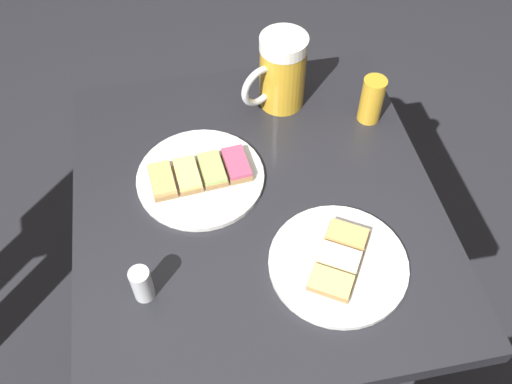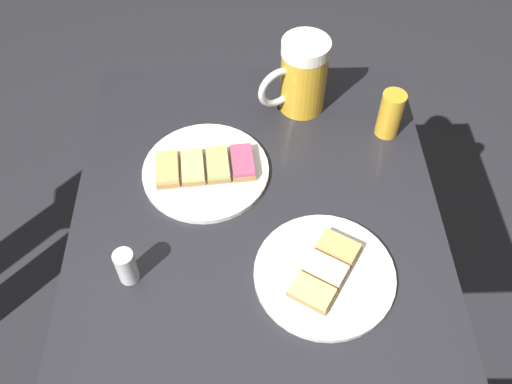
{
  "view_description": "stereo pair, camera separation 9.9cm",
  "coord_description": "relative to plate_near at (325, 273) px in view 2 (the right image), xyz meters",
  "views": [
    {
      "loc": [
        0.6,
        -0.12,
        1.58
      ],
      "look_at": [
        0.0,
        0.0,
        0.8
      ],
      "focal_mm": 39.24,
      "sensor_mm": 36.0,
      "label": 1
    },
    {
      "loc": [
        0.61,
        -0.02,
        1.58
      ],
      "look_at": [
        0.0,
        0.0,
        0.8
      ],
      "focal_mm": 39.24,
      "sensor_mm": 36.0,
      "label": 2
    }
  ],
  "objects": [
    {
      "name": "salt_shaker",
      "position": [
        -0.01,
        -0.32,
        0.02
      ],
      "size": [
        0.03,
        0.03,
        0.07
      ],
      "primitive_type": "cylinder",
      "color": "silver",
      "rests_on": "cafe_table"
    },
    {
      "name": "plate_near",
      "position": [
        0.0,
        0.0,
        0.0
      ],
      "size": [
        0.23,
        0.23,
        0.03
      ],
      "color": "white",
      "rests_on": "cafe_table"
    },
    {
      "name": "cafe_table",
      "position": [
        -0.16,
        -0.11,
        -0.2
      ],
      "size": [
        0.71,
        0.65,
        0.78
      ],
      "color": "black",
      "rests_on": "ground_plane"
    },
    {
      "name": "beer_glass_small",
      "position": [
        -0.32,
        0.16,
        0.04
      ],
      "size": [
        0.05,
        0.05,
        0.1
      ],
      "primitive_type": "cylinder",
      "color": "gold",
      "rests_on": "cafe_table"
    },
    {
      "name": "ground_plane",
      "position": [
        -0.16,
        -0.11,
        -0.79
      ],
      "size": [
        6.0,
        6.0,
        0.0
      ],
      "primitive_type": "plane",
      "color": "#28282D"
    },
    {
      "name": "beer_mug",
      "position": [
        -0.4,
        -0.01,
        0.07
      ],
      "size": [
        0.1,
        0.14,
        0.16
      ],
      "color": "gold",
      "rests_on": "cafe_table"
    },
    {
      "name": "plate_far",
      "position": [
        -0.22,
        -0.2,
        0.0
      ],
      "size": [
        0.24,
        0.24,
        0.03
      ],
      "color": "white",
      "rests_on": "cafe_table"
    }
  ]
}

